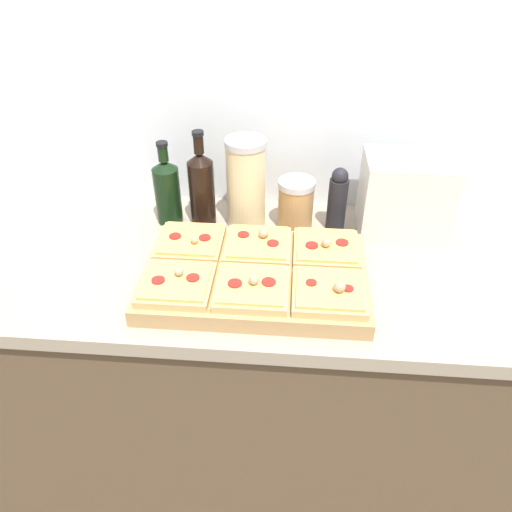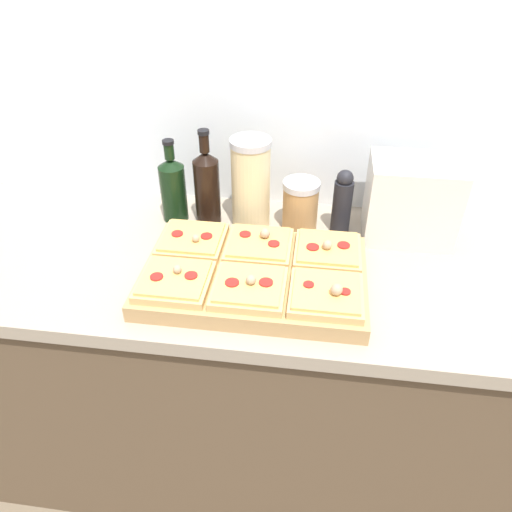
# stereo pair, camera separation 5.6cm
# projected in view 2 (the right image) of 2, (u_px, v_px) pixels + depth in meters

# --- Properties ---
(wall_back) EXTENTS (6.00, 0.06, 2.50)m
(wall_back) POSITION_uv_depth(u_px,v_px,m) (296.00, 85.00, 1.42)
(wall_back) COLOR silver
(wall_back) RESTS_ON ground_plane
(kitchen_counter) EXTENTS (2.63, 0.67, 0.88)m
(kitchen_counter) POSITION_uv_depth(u_px,v_px,m) (277.00, 371.00, 1.61)
(kitchen_counter) COLOR brown
(kitchen_counter) RESTS_ON ground_plane
(cutting_board) EXTENTS (0.56, 0.37, 0.04)m
(cutting_board) POSITION_uv_depth(u_px,v_px,m) (254.00, 276.00, 1.26)
(cutting_board) COLOR tan
(cutting_board) RESTS_ON kitchen_counter
(pizza_slice_back_left) EXTENTS (0.17, 0.17, 0.05)m
(pizza_slice_back_left) POSITION_uv_depth(u_px,v_px,m) (192.00, 240.00, 1.33)
(pizza_slice_back_left) COLOR tan
(pizza_slice_back_left) RESTS_ON cutting_board
(pizza_slice_back_center) EXTENTS (0.17, 0.17, 0.05)m
(pizza_slice_back_center) POSITION_uv_depth(u_px,v_px,m) (259.00, 245.00, 1.31)
(pizza_slice_back_center) COLOR tan
(pizza_slice_back_center) RESTS_ON cutting_board
(pizza_slice_back_right) EXTENTS (0.17, 0.17, 0.05)m
(pizza_slice_back_right) POSITION_uv_depth(u_px,v_px,m) (328.00, 250.00, 1.29)
(pizza_slice_back_right) COLOR tan
(pizza_slice_back_right) RESTS_ON cutting_board
(pizza_slice_front_left) EXTENTS (0.17, 0.17, 0.05)m
(pizza_slice_front_left) POSITION_uv_depth(u_px,v_px,m) (175.00, 281.00, 1.19)
(pizza_slice_front_left) COLOR tan
(pizza_slice_front_left) RESTS_ON cutting_board
(pizza_slice_front_center) EXTENTS (0.17, 0.17, 0.05)m
(pizza_slice_front_center) POSITION_uv_depth(u_px,v_px,m) (249.00, 287.00, 1.17)
(pizza_slice_front_center) COLOR tan
(pizza_slice_front_center) RESTS_ON cutting_board
(pizza_slice_front_right) EXTENTS (0.17, 0.17, 0.06)m
(pizza_slice_front_right) POSITION_uv_depth(u_px,v_px,m) (326.00, 294.00, 1.15)
(pizza_slice_front_right) COLOR tan
(pizza_slice_front_right) RESTS_ON cutting_board
(olive_oil_bottle) EXTENTS (0.08, 0.08, 0.25)m
(olive_oil_bottle) POSITION_uv_depth(u_px,v_px,m) (173.00, 188.00, 1.47)
(olive_oil_bottle) COLOR black
(olive_oil_bottle) RESTS_ON kitchen_counter
(wine_bottle) EXTENTS (0.07, 0.07, 0.29)m
(wine_bottle) POSITION_uv_depth(u_px,v_px,m) (207.00, 186.00, 1.45)
(wine_bottle) COLOR black
(wine_bottle) RESTS_ON kitchen_counter
(grain_jar_tall) EXTENTS (0.12, 0.12, 0.27)m
(grain_jar_tall) POSITION_uv_depth(u_px,v_px,m) (251.00, 184.00, 1.43)
(grain_jar_tall) COLOR beige
(grain_jar_tall) RESTS_ON kitchen_counter
(grain_jar_short) EXTENTS (0.11, 0.11, 0.15)m
(grain_jar_short) POSITION_uv_depth(u_px,v_px,m) (300.00, 205.00, 1.44)
(grain_jar_short) COLOR #AD7F4C
(grain_jar_short) RESTS_ON kitchen_counter
(pepper_mill) EXTENTS (0.06, 0.06, 0.19)m
(pepper_mill) POSITION_uv_depth(u_px,v_px,m) (342.00, 202.00, 1.42)
(pepper_mill) COLOR black
(pepper_mill) RESTS_ON kitchen_counter
(toaster_oven) EXTENTS (0.27, 0.18, 0.23)m
(toaster_oven) POSITION_uv_depth(u_px,v_px,m) (411.00, 200.00, 1.39)
(toaster_oven) COLOR beige
(toaster_oven) RESTS_ON kitchen_counter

